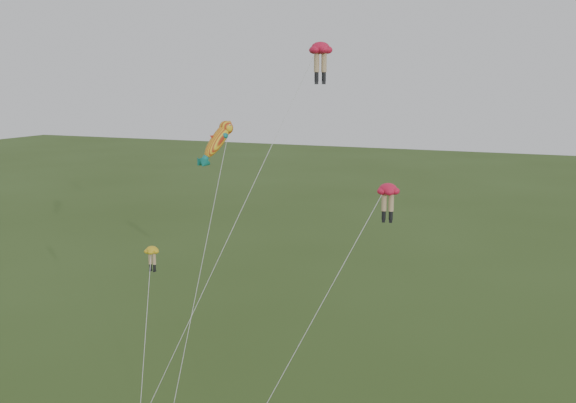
% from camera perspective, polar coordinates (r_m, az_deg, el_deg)
% --- Properties ---
extents(legs_kite_red_high, '(7.73, 11.28, 20.91)m').
position_cam_1_polar(legs_kite_red_high, '(39.46, 2.66, 12.74)').
color(legs_kite_red_high, red).
rests_on(legs_kite_red_high, ground).
extents(legs_kite_red_mid, '(6.32, 7.76, 13.16)m').
position_cam_1_polar(legs_kite_red_mid, '(35.04, 8.61, 0.38)').
color(legs_kite_red_mid, red).
rests_on(legs_kite_red_mid, ground).
extents(legs_kite_yellow, '(1.62, 4.07, 9.75)m').
position_cam_1_polar(legs_kite_yellow, '(35.73, -12.09, -5.45)').
color(legs_kite_yellow, gold).
rests_on(legs_kite_yellow, ground).
extents(fish_kite, '(2.12, 9.60, 16.52)m').
position_cam_1_polar(fish_kite, '(38.34, -6.25, 5.37)').
color(fish_kite, yellow).
rests_on(fish_kite, ground).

